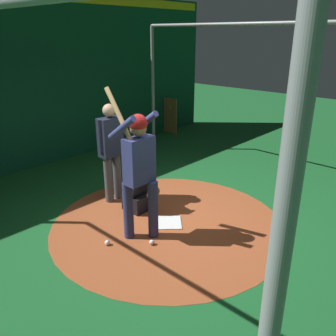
{
  "coord_description": "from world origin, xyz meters",
  "views": [
    {
      "loc": [
        3.37,
        -3.62,
        2.85
      ],
      "look_at": [
        0.0,
        0.0,
        0.95
      ],
      "focal_mm": 37.6,
      "sensor_mm": 36.0,
      "label": 1
    }
  ],
  "objects_px": {
    "home_plate": "(168,223)",
    "baseball_1": "(107,243)",
    "batter": "(139,165)",
    "umpire": "(111,148)",
    "bat_rack": "(168,116)",
    "catcher": "(140,190)",
    "baseball_0": "(152,242)"
  },
  "relations": [
    {
      "from": "home_plate",
      "to": "baseball_1",
      "type": "distance_m",
      "value": 1.08
    },
    {
      "from": "batter",
      "to": "baseball_1",
      "type": "distance_m",
      "value": 1.22
    },
    {
      "from": "home_plate",
      "to": "umpire",
      "type": "distance_m",
      "value": 1.64
    },
    {
      "from": "bat_rack",
      "to": "catcher",
      "type": "bearing_deg",
      "value": -52.47
    },
    {
      "from": "catcher",
      "to": "bat_rack",
      "type": "height_order",
      "value": "bat_rack"
    },
    {
      "from": "catcher",
      "to": "umpire",
      "type": "xyz_separation_m",
      "value": [
        -0.64,
        -0.05,
        0.63
      ]
    },
    {
      "from": "baseball_0",
      "to": "baseball_1",
      "type": "xyz_separation_m",
      "value": [
        -0.46,
        -0.44,
        0.0
      ]
    },
    {
      "from": "batter",
      "to": "bat_rack",
      "type": "height_order",
      "value": "batter"
    },
    {
      "from": "catcher",
      "to": "baseball_0",
      "type": "xyz_separation_m",
      "value": [
        0.92,
        -0.63,
        -0.32
      ]
    },
    {
      "from": "home_plate",
      "to": "umpire",
      "type": "bearing_deg",
      "value": -178.44
    },
    {
      "from": "umpire",
      "to": "baseball_0",
      "type": "bearing_deg",
      "value": -20.17
    },
    {
      "from": "home_plate",
      "to": "baseball_0",
      "type": "relative_size",
      "value": 5.68
    },
    {
      "from": "batter",
      "to": "baseball_0",
      "type": "height_order",
      "value": "batter"
    },
    {
      "from": "bat_rack",
      "to": "baseball_0",
      "type": "xyz_separation_m",
      "value": [
        4.06,
        -4.71,
        -0.45
      ]
    },
    {
      "from": "batter",
      "to": "home_plate",
      "type": "bearing_deg",
      "value": 85.75
    },
    {
      "from": "home_plate",
      "to": "bat_rack",
      "type": "relative_size",
      "value": 0.4
    },
    {
      "from": "baseball_0",
      "to": "home_plate",
      "type": "bearing_deg",
      "value": 112.24
    },
    {
      "from": "umpire",
      "to": "bat_rack",
      "type": "relative_size",
      "value": 1.67
    },
    {
      "from": "umpire",
      "to": "bat_rack",
      "type": "xyz_separation_m",
      "value": [
        -2.49,
        4.14,
        -0.5
      ]
    },
    {
      "from": "batter",
      "to": "umpire",
      "type": "bearing_deg",
      "value": 157.81
    },
    {
      "from": "home_plate",
      "to": "umpire",
      "type": "xyz_separation_m",
      "value": [
        -1.32,
        -0.04,
        0.98
      ]
    },
    {
      "from": "batter",
      "to": "baseball_1",
      "type": "height_order",
      "value": "batter"
    },
    {
      "from": "baseball_0",
      "to": "baseball_1",
      "type": "height_order",
      "value": "same"
    },
    {
      "from": "bat_rack",
      "to": "baseball_1",
      "type": "bearing_deg",
      "value": -55.07
    },
    {
      "from": "home_plate",
      "to": "baseball_1",
      "type": "relative_size",
      "value": 5.68
    },
    {
      "from": "batter",
      "to": "umpire",
      "type": "height_order",
      "value": "batter"
    },
    {
      "from": "baseball_0",
      "to": "batter",
      "type": "bearing_deg",
      "value": 169.24
    },
    {
      "from": "catcher",
      "to": "umpire",
      "type": "height_order",
      "value": "umpire"
    },
    {
      "from": "bat_rack",
      "to": "batter",
      "type": "bearing_deg",
      "value": -51.01
    },
    {
      "from": "baseball_0",
      "to": "baseball_1",
      "type": "bearing_deg",
      "value": -136.08
    },
    {
      "from": "home_plate",
      "to": "baseball_0",
      "type": "xyz_separation_m",
      "value": [
        0.25,
        -0.61,
        0.03
      ]
    },
    {
      "from": "home_plate",
      "to": "bat_rack",
      "type": "distance_m",
      "value": 5.62
    }
  ]
}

